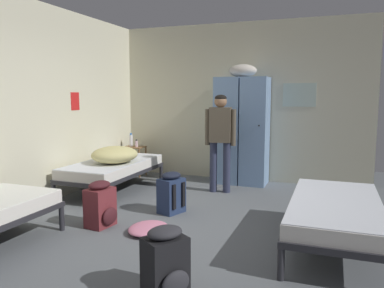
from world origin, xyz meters
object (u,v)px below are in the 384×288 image
object	(u,v)px
water_bottle	(131,140)
lotion_bottle	(136,144)
bed_left_rear	(113,168)
bedding_heap	(115,155)
clothes_pile_pink	(148,228)
backpack_maroon	(101,205)
bed_right	(335,211)
backpack_black	(166,263)
backpack_navy	(171,193)
person_traveler	(220,134)
shelf_unit	(134,158)
locker_bank	(242,128)

from	to	relation	value
water_bottle	lotion_bottle	xyz separation A→B (m)	(0.15, -0.06, -0.05)
bed_left_rear	water_bottle	distance (m)	1.26
bedding_heap	clothes_pile_pink	size ratio (longest dim) A/B	1.50
lotion_bottle	bed_left_rear	bearing A→B (deg)	-80.82
clothes_pile_pink	backpack_maroon	bearing A→B (deg)	-178.56
bed_right	lotion_bottle	xyz separation A→B (m)	(-3.54, 2.30, 0.25)
backpack_black	backpack_navy	bearing A→B (deg)	112.53
person_traveler	backpack_black	bearing A→B (deg)	-81.19
shelf_unit	bed_left_rear	size ratio (longest dim) A/B	0.30
bedding_heap	backpack_black	bearing A→B (deg)	-51.48
backpack_navy	lotion_bottle	bearing A→B (deg)	129.40
person_traveler	backpack_maroon	world-z (taller)	person_traveler
shelf_unit	backpack_navy	bearing A→B (deg)	-49.93
backpack_navy	backpack_maroon	distance (m)	0.96
backpack_black	clothes_pile_pink	size ratio (longest dim) A/B	1.06
clothes_pile_pink	bedding_heap	bearing A→B (deg)	132.88
water_bottle	bed_right	bearing A→B (deg)	-32.62
bed_right	backpack_navy	xyz separation A→B (m)	(-2.03, 0.46, -0.12)
person_traveler	bedding_heap	bearing A→B (deg)	-156.74
shelf_unit	bedding_heap	xyz separation A→B (m)	(0.36, -1.27, 0.27)
shelf_unit	bed_right	bearing A→B (deg)	-32.97
backpack_navy	backpack_maroon	world-z (taller)	same
shelf_unit	bed_left_rear	bearing A→B (deg)	-77.77
locker_bank	bed_right	bearing A→B (deg)	-57.88
person_traveler	backpack_navy	size ratio (longest dim) A/B	2.83
lotion_bottle	backpack_black	xyz separation A→B (m)	(2.31, -3.77, -0.37)
shelf_unit	backpack_maroon	size ratio (longest dim) A/B	1.04
backpack_navy	backpack_maroon	xyz separation A→B (m)	(-0.56, -0.78, 0.00)
lotion_bottle	backpack_maroon	world-z (taller)	lotion_bottle
water_bottle	backpack_navy	xyz separation A→B (m)	(1.66, -1.90, -0.42)
backpack_navy	clothes_pile_pink	size ratio (longest dim) A/B	1.06
locker_bank	bed_left_rear	distance (m)	2.30
lotion_bottle	clothes_pile_pink	size ratio (longest dim) A/B	0.28
clothes_pile_pink	person_traveler	bearing A→B (deg)	83.02
locker_bank	bedding_heap	world-z (taller)	locker_bank
bed_right	clothes_pile_pink	bearing A→B (deg)	-171.27
bed_left_rear	backpack_black	distance (m)	3.41
person_traveler	lotion_bottle	size ratio (longest dim) A/B	10.72
shelf_unit	bed_right	world-z (taller)	shelf_unit
shelf_unit	bed_left_rear	distance (m)	1.18
bed_left_rear	bedding_heap	size ratio (longest dim) A/B	2.43
locker_bank	backpack_maroon	bearing A→B (deg)	-110.41
lotion_bottle	water_bottle	bearing A→B (deg)	158.20
shelf_unit	backpack_maroon	world-z (taller)	shelf_unit
bedding_heap	water_bottle	distance (m)	1.36
shelf_unit	backpack_black	world-z (taller)	shelf_unit
person_traveler	clothes_pile_pink	distance (m)	2.23
water_bottle	backpack_maroon	bearing A→B (deg)	-67.70
bed_left_rear	bed_right	world-z (taller)	same
bed_left_rear	bed_right	size ratio (longest dim) A/B	1.00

